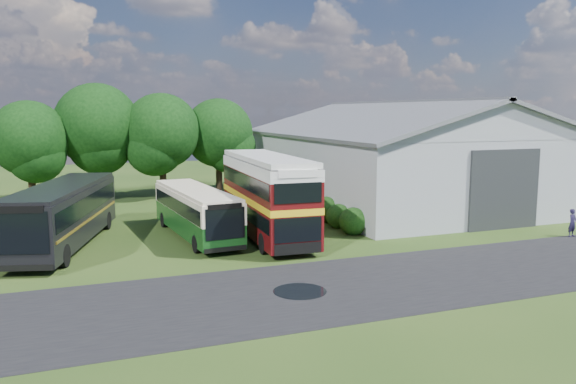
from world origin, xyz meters
name	(u,v)px	position (x,y,z in m)	size (l,w,h in m)	color
ground	(305,269)	(0.00, 0.00, 0.00)	(120.00, 120.00, 0.00)	#1F3912
asphalt_road	(395,280)	(3.00, -3.00, 0.00)	(60.00, 8.00, 0.02)	black
puddle	(300,292)	(-1.50, -3.00, 0.00)	(2.20, 2.20, 0.01)	black
storage_shed	(400,150)	(15.00, 15.98, 4.17)	(18.80, 24.80, 8.15)	gray
tree_left_b	(29,139)	(-13.00, 23.50, 5.25)	(5.78, 5.78, 8.16)	black
tree_mid	(97,125)	(-8.00, 24.80, 6.18)	(6.80, 6.80, 9.60)	black
tree_right_a	(162,131)	(-3.00, 23.80, 5.69)	(6.26, 6.26, 8.83)	black
tree_right_b	(218,133)	(2.00, 24.60, 5.44)	(5.98, 5.98, 8.45)	black
shrub_front	(353,234)	(5.60, 6.00, 0.00)	(1.70, 1.70, 1.70)	#194714
shrub_mid	(338,228)	(5.60, 8.00, 0.00)	(1.60, 1.60, 1.60)	#194714
shrub_back	(325,222)	(5.60, 10.00, 0.00)	(1.80, 1.80, 1.80)	#194714
bus_green_single	(196,211)	(-3.37, 8.55, 1.52)	(3.24, 10.52, 2.86)	black
bus_maroon_double	(267,197)	(0.50, 7.06, 2.39)	(3.38, 11.26, 4.79)	black
bus_dark_single	(64,214)	(-10.54, 8.87, 1.81)	(6.12, 12.61, 3.39)	black
visitor_a	(572,223)	(17.23, 0.70, 0.82)	(0.60, 0.39, 1.64)	#1C1734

